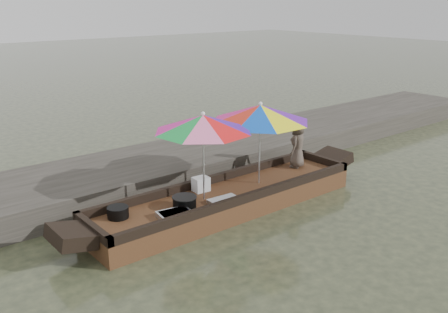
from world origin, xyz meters
TOP-DOWN VIEW (x-y plane):
  - water at (0.00, 0.00)m, footprint 80.00×80.00m
  - dock at (0.00, 2.20)m, footprint 22.00×2.20m
  - boat_hull at (0.00, 0.00)m, footprint 5.30×1.20m
  - cooking_pot at (-2.04, 0.26)m, footprint 0.34×0.34m
  - tray_crayfish at (-1.34, -0.30)m, footprint 0.58×0.44m
  - tray_scallop at (-0.34, -0.35)m, footprint 0.56×0.40m
  - charcoal_grill at (-1.00, -0.09)m, footprint 0.39×0.39m
  - supply_bag at (-0.33, 0.35)m, footprint 0.29×0.24m
  - vendor at (2.03, 0.20)m, footprint 0.56×0.48m
  - umbrella_bow at (-0.53, 0.00)m, footprint 2.04×2.04m
  - umbrella_stern at (0.77, 0.00)m, footprint 2.35×2.35m

SIDE VIEW (x-z plane):
  - water at x=0.00m, z-range 0.00..0.00m
  - boat_hull at x=0.00m, z-range 0.00..0.35m
  - dock at x=0.00m, z-range 0.00..0.50m
  - tray_scallop at x=-0.34m, z-range 0.35..0.41m
  - tray_crayfish at x=-1.34m, z-range 0.35..0.44m
  - cooking_pot at x=-2.04m, z-range 0.35..0.53m
  - charcoal_grill at x=-1.00m, z-range 0.35..0.53m
  - supply_bag at x=-0.33m, z-range 0.35..0.61m
  - vendor at x=2.03m, z-range 0.35..1.31m
  - umbrella_bow at x=-0.53m, z-range 0.35..1.90m
  - umbrella_stern at x=0.77m, z-range 0.35..1.90m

